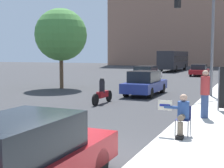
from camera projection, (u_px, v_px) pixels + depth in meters
The scene contains 11 objects.
ground_plane at pixel (74, 155), 7.80m from camera, with size 160.00×160.00×0.00m, color #38383A.
seated_protester at pixel (182, 114), 9.09m from camera, with size 0.94×0.77×1.23m.
jogger_on_sidewalk at pixel (205, 93), 11.71m from camera, with size 0.34×0.34×1.80m.
traffic_light_pole at pixel (200, 22), 18.37m from camera, with size 2.56×2.32×6.45m.
parked_car_curbside at pixel (22, 160), 5.29m from camera, with size 1.71×4.25×1.47m.
car_on_road_nearest at pixel (145, 83), 19.41m from camera, with size 1.72×4.38×1.52m.
car_on_road_midblock at pixel (146, 74), 28.86m from camera, with size 1.84×4.56×1.49m.
car_on_road_distant at pixel (199, 70), 37.20m from camera, with size 1.82×4.47×1.39m.
city_bus_on_road at pixel (174, 60), 48.52m from camera, with size 2.47×10.89×3.06m.
motorcycle_on_road at pixel (102, 93), 16.01m from camera, with size 0.28×2.21×1.34m.
street_tree_near_curb at pixel (61, 35), 23.06m from camera, with size 3.86×3.86×5.93m.
Camera 1 is at (3.95, -6.57, 2.50)m, focal length 50.00 mm.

